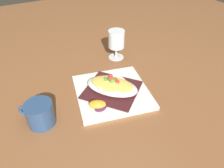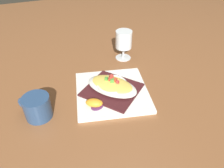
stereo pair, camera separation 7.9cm
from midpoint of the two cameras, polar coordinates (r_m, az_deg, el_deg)
ground_plane at (r=0.82m, az=2.76°, el=-2.57°), size 2.60×2.60×0.00m
square_plate at (r=0.81m, az=2.78°, el=-2.18°), size 0.32×0.32×0.01m
folded_napkin at (r=0.80m, az=2.80°, el=-1.64°), size 0.26×0.26×0.01m
gratin_dish at (r=0.79m, az=2.85°, el=-0.45°), size 0.22×0.21×0.05m
orange_garnish at (r=0.73m, az=-1.59°, el=-5.32°), size 0.07×0.07×0.03m
coffee_mug at (r=0.73m, az=-16.45°, el=-6.31°), size 0.10×0.11×0.08m
stemmed_glass at (r=0.99m, az=5.47°, el=11.24°), size 0.07×0.07×0.14m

